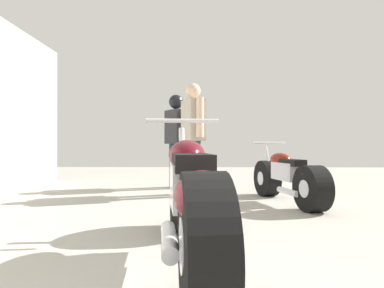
{
  "coord_description": "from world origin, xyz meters",
  "views": [
    {
      "loc": [
        0.19,
        0.3,
        0.78
      ],
      "look_at": [
        0.1,
        3.74,
        0.8
      ],
      "focal_mm": 30.63,
      "sensor_mm": 36.0,
      "label": 1
    }
  ],
  "objects_px": {
    "motorcycle_maroon_cruiser": "(190,198)",
    "mechanic_with_helmet": "(176,132)",
    "mechanic_in_blue": "(193,132)",
    "motorcycle_black_naked": "(288,178)"
  },
  "relations": [
    {
      "from": "motorcycle_maroon_cruiser",
      "to": "mechanic_in_blue",
      "type": "bearing_deg",
      "value": 90.78
    },
    {
      "from": "mechanic_with_helmet",
      "to": "motorcycle_maroon_cruiser",
      "type": "bearing_deg",
      "value": -84.43
    },
    {
      "from": "motorcycle_maroon_cruiser",
      "to": "mechanic_with_helmet",
      "type": "distance_m",
      "value": 3.93
    },
    {
      "from": "motorcycle_maroon_cruiser",
      "to": "mechanic_in_blue",
      "type": "height_order",
      "value": "mechanic_in_blue"
    },
    {
      "from": "motorcycle_black_naked",
      "to": "mechanic_in_blue",
      "type": "xyz_separation_m",
      "value": [
        -1.3,
        0.71,
        0.66
      ]
    },
    {
      "from": "motorcycle_maroon_cruiser",
      "to": "mechanic_with_helmet",
      "type": "height_order",
      "value": "mechanic_with_helmet"
    },
    {
      "from": "motorcycle_maroon_cruiser",
      "to": "mechanic_in_blue",
      "type": "distance_m",
      "value": 3.05
    },
    {
      "from": "motorcycle_maroon_cruiser",
      "to": "motorcycle_black_naked",
      "type": "distance_m",
      "value": 2.6
    },
    {
      "from": "motorcycle_maroon_cruiser",
      "to": "motorcycle_black_naked",
      "type": "bearing_deg",
      "value": 61.13
    },
    {
      "from": "motorcycle_maroon_cruiser",
      "to": "motorcycle_black_naked",
      "type": "height_order",
      "value": "motorcycle_maroon_cruiser"
    }
  ]
}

